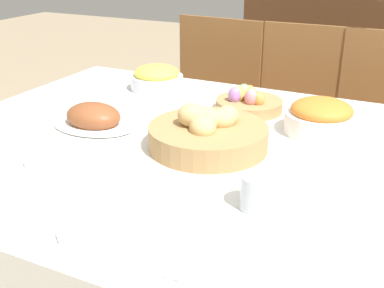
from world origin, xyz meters
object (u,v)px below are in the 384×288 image
carrot_bowl (321,117)px  butter_dish (58,160)px  bread_basket (208,133)px  spoon (205,250)px  pineapple_bowl (157,78)px  fork (61,208)px  dinner_plate (121,224)px  drinking_cup (258,192)px  egg_basket (248,102)px  sideboard (351,78)px  chair_far_center (298,131)px  ham_platter (94,118)px  knife (189,245)px  chair_far_right (382,144)px  chair_far_left (206,116)px

carrot_bowl → butter_dish: size_ratio=1.47×
bread_basket → spoon: bread_basket is taller
pineapple_bowl → fork: pineapple_bowl is taller
dinner_plate → drinking_cup: 0.27m
bread_basket → pineapple_bowl: size_ratio=1.64×
egg_basket → sideboard: bearing=86.6°
chair_far_center → bread_basket: size_ratio=3.07×
egg_basket → dinner_plate: egg_basket is taller
ham_platter → drinking_cup: (0.57, -0.23, 0.01)m
drinking_cup → knife: bearing=-110.3°
chair_far_center → bread_basket: (-0.02, -0.91, 0.31)m
chair_far_center → butter_dish: 1.23m
sideboard → ham_platter: sideboard is taller
egg_basket → carrot_bowl: size_ratio=1.05×
carrot_bowl → knife: bearing=-97.9°
egg_basket → dinner_plate: bearing=-89.1°
chair_far_right → bread_basket: (-0.37, -0.91, 0.31)m
dinner_plate → spoon: (0.17, 0.00, -0.00)m
dinner_plate → fork: (-0.14, 0.00, -0.00)m
sideboard → knife: bearing=-88.6°
sideboard → ham_platter: 2.01m
egg_basket → spoon: size_ratio=1.08×
bread_basket → spoon: bearing=-66.5°
chair_far_right → fork: 1.43m
carrot_bowl → chair_far_right: bearing=78.8°
knife → pineapple_bowl: bearing=119.1°
ham_platter → knife: (0.50, -0.40, -0.02)m
butter_dish → dinner_plate: bearing=-28.9°
chair_far_center → sideboard: (0.06, 1.02, -0.01)m
egg_basket → ham_platter: 0.47m
sideboard → egg_basket: size_ratio=6.07×
chair_far_center → dinner_plate: size_ratio=3.98×
bread_basket → dinner_plate: bearing=-89.4°
butter_dish → carrot_bowl: bearing=43.5°
sideboard → drinking_cup: 2.19m
bread_basket → knife: bearing=-70.1°
pineapple_bowl → dinner_plate: size_ratio=0.79×
carrot_bowl → fork: 0.74m
chair_far_left → spoon: chair_far_left is taller
butter_dish → spoon: bearing=-18.8°
chair_far_left → carrot_bowl: size_ratio=4.76×
knife → spoon: bearing=-4.0°
fork → butter_dish: 0.20m
pineapple_bowl → fork: 0.84m
dinner_plate → butter_dish: butter_dish is taller
knife → drinking_cup: 0.19m
ham_platter → fork: size_ratio=1.32×
chair_far_left → butter_dish: (0.14, -1.16, 0.29)m
chair_far_center → butter_dish: chair_far_center is taller
carrot_bowl → bread_basket: bearing=-135.6°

